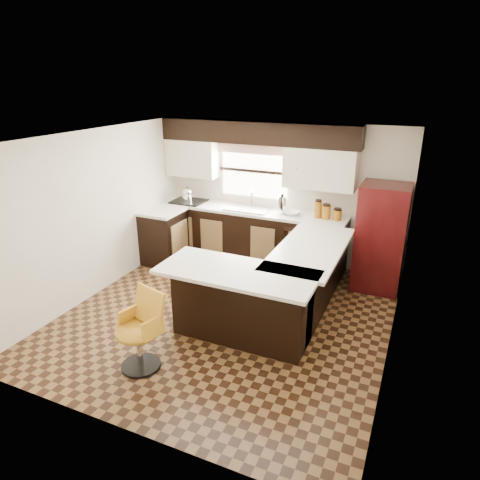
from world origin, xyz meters
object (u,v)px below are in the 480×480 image
at_px(peninsula_return, 242,304).
at_px(peninsula_long, 305,280).
at_px(refrigerator, 381,238).
at_px(bar_chair, 138,332).

bearing_deg(peninsula_return, peninsula_long, 61.70).
xyz_separation_m(peninsula_long, refrigerator, (0.83, 1.12, 0.36)).
height_order(peninsula_return, refrigerator, refrigerator).
bearing_deg(refrigerator, peninsula_long, -126.56).
xyz_separation_m(peninsula_long, peninsula_return, (-0.53, -0.97, 0.00)).
relative_size(peninsula_long, refrigerator, 1.20).
distance_m(peninsula_long, peninsula_return, 1.11).
bearing_deg(bar_chair, refrigerator, 71.51).
relative_size(peninsula_long, bar_chair, 2.15).
distance_m(refrigerator, bar_chair, 3.81).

